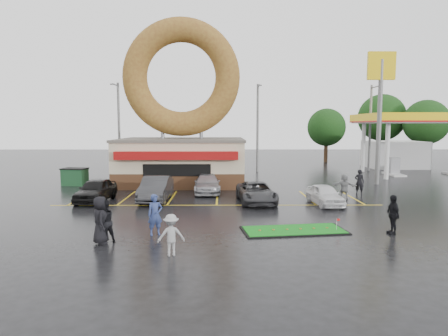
{
  "coord_description": "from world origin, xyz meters",
  "views": [
    {
      "loc": [
        0.3,
        -20.24,
        4.78
      ],
      "look_at": [
        0.44,
        3.93,
        2.2
      ],
      "focal_mm": 32.0,
      "sensor_mm": 36.0,
      "label": 1
    }
  ],
  "objects_px": {
    "shell_sign": "(380,93)",
    "dumpster": "(75,177)",
    "car_black": "(96,190)",
    "car_grey": "(256,192)",
    "car_dgrey": "(156,189)",
    "person_cameraman": "(393,214)",
    "person_blue": "(155,215)",
    "streetlight_right": "(370,125)",
    "car_white": "(325,195)",
    "gas_station": "(412,136)",
    "putting_green": "(294,230)",
    "streetlight_mid": "(258,125)",
    "donut_shop": "(182,129)",
    "car_silver": "(207,184)",
    "streetlight_left": "(119,125)"
  },
  "relations": [
    {
      "from": "dumpster",
      "to": "putting_green",
      "type": "height_order",
      "value": "dumpster"
    },
    {
      "from": "car_grey",
      "to": "dumpster",
      "type": "distance_m",
      "value": 15.78
    },
    {
      "from": "streetlight_left",
      "to": "car_grey",
      "type": "relative_size",
      "value": 1.95
    },
    {
      "from": "person_cameraman",
      "to": "car_grey",
      "type": "bearing_deg",
      "value": -146.01
    },
    {
      "from": "car_black",
      "to": "car_white",
      "type": "distance_m",
      "value": 14.24
    },
    {
      "from": "car_silver",
      "to": "putting_green",
      "type": "bearing_deg",
      "value": -70.17
    },
    {
      "from": "person_blue",
      "to": "dumpster",
      "type": "relative_size",
      "value": 1.0
    },
    {
      "from": "car_white",
      "to": "putting_green",
      "type": "distance_m",
      "value": 6.72
    },
    {
      "from": "shell_sign",
      "to": "streetlight_right",
      "type": "height_order",
      "value": "shell_sign"
    },
    {
      "from": "car_dgrey",
      "to": "car_silver",
      "type": "height_order",
      "value": "car_dgrey"
    },
    {
      "from": "streetlight_mid",
      "to": "person_cameraman",
      "type": "height_order",
      "value": "streetlight_mid"
    },
    {
      "from": "person_blue",
      "to": "streetlight_left",
      "type": "bearing_deg",
      "value": 83.88
    },
    {
      "from": "shell_sign",
      "to": "dumpster",
      "type": "height_order",
      "value": "shell_sign"
    },
    {
      "from": "streetlight_mid",
      "to": "car_dgrey",
      "type": "relative_size",
      "value": 1.92
    },
    {
      "from": "shell_sign",
      "to": "person_cameraman",
      "type": "bearing_deg",
      "value": -108.92
    },
    {
      "from": "donut_shop",
      "to": "streetlight_left",
      "type": "relative_size",
      "value": 1.5
    },
    {
      "from": "car_black",
      "to": "person_blue",
      "type": "relative_size",
      "value": 2.35
    },
    {
      "from": "streetlight_right",
      "to": "person_cameraman",
      "type": "relative_size",
      "value": 5.16
    },
    {
      "from": "person_blue",
      "to": "streetlight_right",
      "type": "bearing_deg",
      "value": 29.49
    },
    {
      "from": "donut_shop",
      "to": "person_cameraman",
      "type": "bearing_deg",
      "value": -55.83
    },
    {
      "from": "car_grey",
      "to": "dumpster",
      "type": "height_order",
      "value": "dumpster"
    },
    {
      "from": "car_black",
      "to": "car_grey",
      "type": "distance_m",
      "value": 10.12
    },
    {
      "from": "car_black",
      "to": "car_grey",
      "type": "bearing_deg",
      "value": 0.95
    },
    {
      "from": "gas_station",
      "to": "dumpster",
      "type": "height_order",
      "value": "gas_station"
    },
    {
      "from": "streetlight_right",
      "to": "car_silver",
      "type": "distance_m",
      "value": 22.16
    },
    {
      "from": "shell_sign",
      "to": "car_black",
      "type": "relative_size",
      "value": 2.5
    },
    {
      "from": "person_blue",
      "to": "person_cameraman",
      "type": "bearing_deg",
      "value": -23.27
    },
    {
      "from": "streetlight_right",
      "to": "car_grey",
      "type": "bearing_deg",
      "value": -127.48
    },
    {
      "from": "person_blue",
      "to": "car_black",
      "type": "bearing_deg",
      "value": 98.92
    },
    {
      "from": "donut_shop",
      "to": "person_blue",
      "type": "relative_size",
      "value": 7.47
    },
    {
      "from": "streetlight_right",
      "to": "car_silver",
      "type": "height_order",
      "value": "streetlight_right"
    },
    {
      "from": "donut_shop",
      "to": "dumpster",
      "type": "distance_m",
      "value": 9.42
    },
    {
      "from": "gas_station",
      "to": "car_silver",
      "type": "distance_m",
      "value": 24.63
    },
    {
      "from": "streetlight_right",
      "to": "person_cameraman",
      "type": "height_order",
      "value": "streetlight_right"
    },
    {
      "from": "streetlight_right",
      "to": "car_white",
      "type": "distance_m",
      "value": 21.12
    },
    {
      "from": "shell_sign",
      "to": "person_cameraman",
      "type": "relative_size",
      "value": 6.08
    },
    {
      "from": "streetlight_mid",
      "to": "car_dgrey",
      "type": "distance_m",
      "value": 18.25
    },
    {
      "from": "car_grey",
      "to": "person_blue",
      "type": "relative_size",
      "value": 2.55
    },
    {
      "from": "streetlight_left",
      "to": "donut_shop",
      "type": "bearing_deg",
      "value": -44.78
    },
    {
      "from": "streetlight_mid",
      "to": "putting_green",
      "type": "distance_m",
      "value": 23.91
    },
    {
      "from": "car_dgrey",
      "to": "dumpster",
      "type": "bearing_deg",
      "value": 140.01
    },
    {
      "from": "gas_station",
      "to": "car_dgrey",
      "type": "height_order",
      "value": "gas_station"
    },
    {
      "from": "streetlight_right",
      "to": "shell_sign",
      "type": "bearing_deg",
      "value": -106.83
    },
    {
      "from": "dumpster",
      "to": "streetlight_right",
      "type": "bearing_deg",
      "value": 29.12
    },
    {
      "from": "gas_station",
      "to": "dumpster",
      "type": "distance_m",
      "value": 33.0
    },
    {
      "from": "car_silver",
      "to": "person_cameraman",
      "type": "bearing_deg",
      "value": -54.57
    },
    {
      "from": "person_cameraman",
      "to": "shell_sign",
      "type": "bearing_deg",
      "value": 158.51
    },
    {
      "from": "gas_station",
      "to": "person_blue",
      "type": "xyz_separation_m",
      "value": [
        -22.61,
        -24.07,
        -2.8
      ]
    },
    {
      "from": "car_black",
      "to": "car_dgrey",
      "type": "xyz_separation_m",
      "value": [
        3.75,
        0.27,
        0.05
      ]
    },
    {
      "from": "shell_sign",
      "to": "car_silver",
      "type": "distance_m",
      "value": 15.81
    }
  ]
}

